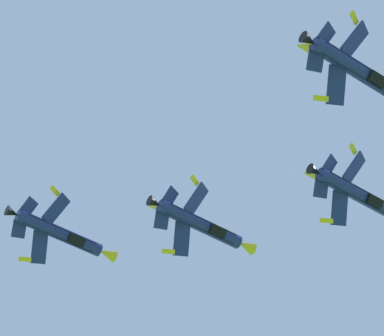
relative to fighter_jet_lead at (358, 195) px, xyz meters
name	(u,v)px	position (x,y,z in m)	size (l,w,h in m)	color
fighter_jet_lead	(358,195)	(0.00, 0.00, 0.00)	(11.68, 13.22, 7.89)	navy
fighter_jet_left_wing	(202,225)	(-19.43, -1.16, -1.56)	(11.78, 13.22, 8.27)	navy
fighter_jet_right_wing	(359,71)	(2.52, -19.42, -0.12)	(11.61, 13.22, 7.57)	navy
fighter_jet_left_outer	(61,234)	(-37.88, -1.93, 0.42)	(11.66, 13.22, 7.77)	navy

